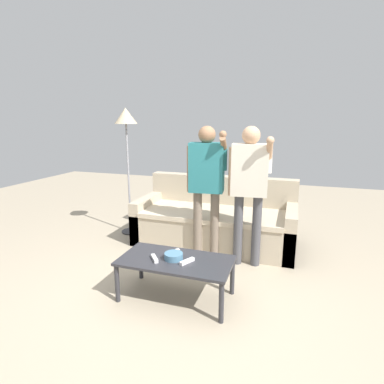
% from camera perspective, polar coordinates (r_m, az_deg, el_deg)
% --- Properties ---
extents(ground_plane, '(12.00, 12.00, 0.00)m').
position_cam_1_polar(ground_plane, '(3.10, -2.34, -19.22)').
color(ground_plane, tan).
extents(couch, '(2.12, 0.96, 0.88)m').
position_cam_1_polar(couch, '(4.31, 4.38, -5.39)').
color(couch, '#B7A88E').
rests_on(couch, ground).
extents(coffee_table, '(1.05, 0.54, 0.39)m').
position_cam_1_polar(coffee_table, '(2.98, -2.99, -13.06)').
color(coffee_table, '#2D2D33').
rests_on(coffee_table, ground).
extents(snack_bowl, '(0.17, 0.17, 0.06)m').
position_cam_1_polar(snack_bowl, '(2.95, -3.40, -11.69)').
color(snack_bowl, teal).
rests_on(snack_bowl, coffee_table).
extents(game_remote_nunchuk, '(0.06, 0.09, 0.05)m').
position_cam_1_polar(game_remote_nunchuk, '(3.07, -2.79, -10.78)').
color(game_remote_nunchuk, white).
rests_on(game_remote_nunchuk, coffee_table).
extents(floor_lamp, '(0.32, 0.32, 1.83)m').
position_cam_1_polar(floor_lamp, '(4.55, -12.01, 11.64)').
color(floor_lamp, '#2D2D33').
rests_on(floor_lamp, ground).
extents(player_right, '(0.49, 0.35, 1.60)m').
position_cam_1_polar(player_right, '(3.50, 10.50, 2.12)').
color(player_right, '#47474C').
rests_on(player_right, ground).
extents(player_center, '(0.49, 0.31, 1.60)m').
position_cam_1_polar(player_center, '(3.62, 2.70, 2.68)').
color(player_center, '#756656').
rests_on(player_center, ground).
extents(game_remote_wand_near, '(0.07, 0.15, 0.03)m').
position_cam_1_polar(game_remote_wand_near, '(3.00, -4.36, -11.61)').
color(game_remote_wand_near, white).
rests_on(game_remote_wand_near, coffee_table).
extents(game_remote_wand_far, '(0.10, 0.16, 0.03)m').
position_cam_1_polar(game_remote_wand_far, '(2.88, -0.94, -12.66)').
color(game_remote_wand_far, white).
rests_on(game_remote_wand_far, coffee_table).
extents(game_remote_wand_spare, '(0.12, 0.14, 0.03)m').
position_cam_1_polar(game_remote_wand_spare, '(2.96, -6.90, -12.04)').
color(game_remote_wand_spare, white).
rests_on(game_remote_wand_spare, coffee_table).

